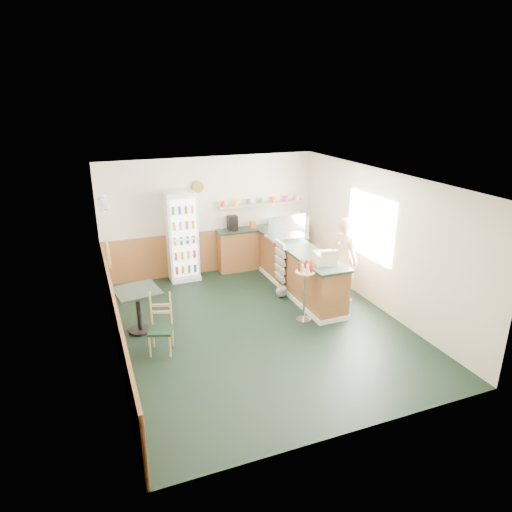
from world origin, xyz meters
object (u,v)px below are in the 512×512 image
condiment_stand (305,283)px  cafe_chair (159,321)px  shopkeeper (345,259)px  cash_register (325,258)px  cafe_table (138,302)px  display_case (287,227)px  drinks_fridge (182,237)px

condiment_stand → cafe_chair: size_ratio=1.14×
shopkeeper → cash_register: bearing=111.2°
condiment_stand → cafe_table: (-2.92, 0.68, -0.19)m
cash_register → condiment_stand: (-0.48, -0.17, -0.36)m
condiment_stand → display_case: bearing=75.4°
display_case → cafe_chair: size_ratio=0.88×
shopkeeper → cafe_table: bearing=81.0°
drinks_fridge → condiment_stand: (1.62, -2.83, -0.25)m
display_case → shopkeeper: size_ratio=0.51×
cash_register → shopkeeper: bearing=38.8°
drinks_fridge → cafe_table: (-1.30, -2.14, -0.43)m
cash_register → shopkeeper: size_ratio=0.22×
drinks_fridge → display_case: drinks_fridge is taller
display_case → cafe_table: 3.66m
cafe_table → cafe_chair: 0.79m
cash_register → shopkeeper: shopkeeper is taller
drinks_fridge → condiment_stand: 3.27m
display_case → condiment_stand: (-0.48, -1.85, -0.51)m
cash_register → condiment_stand: bearing=-150.3°
cash_register → cafe_table: bearing=-178.0°
shopkeeper → cafe_chair: 3.93m
cafe_table → cash_register: bearing=-8.6°
cash_register → condiment_stand: size_ratio=0.33×
drinks_fridge → cafe_chair: drinks_fridge is taller
shopkeeper → cafe_table: shopkeeper is taller
cafe_chair → shopkeeper: bearing=27.8°
display_case → cash_register: size_ratio=2.32×
shopkeeper → drinks_fridge: bearing=43.8°
display_case → cafe_chair: (-3.17, -1.92, -0.74)m
drinks_fridge → display_case: bearing=-24.8°
display_case → condiment_stand: 1.98m
condiment_stand → shopkeeper: bearing=24.7°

